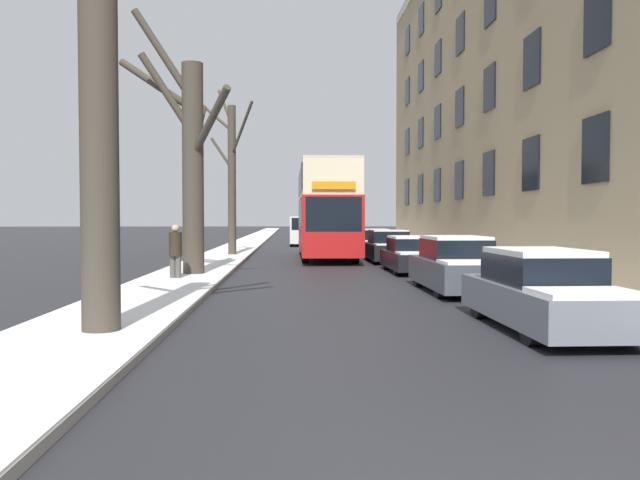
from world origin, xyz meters
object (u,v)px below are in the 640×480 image
bare_tree_left_2 (231,174)px  pedestrian_left_sidewalk (175,251)px  parked_car_0 (543,293)px  double_decker_bus (326,206)px  parked_car_2 (412,255)px  bare_tree_left_0 (102,79)px  parked_car_1 (457,266)px  bare_tree_left_1 (190,155)px  parked_car_3 (389,247)px  parked_car_4 (373,243)px  oncoming_van (303,230)px

bare_tree_left_2 → pedestrian_left_sidewalk: bearing=-92.4°
bare_tree_left_2 → parked_car_0: (7.46, -21.26, -3.59)m
double_decker_bus → parked_car_2: size_ratio=2.65×
bare_tree_left_0 → pedestrian_left_sidewalk: size_ratio=4.81×
double_decker_bus → parked_car_1: size_ratio=2.52×
bare_tree_left_1 → parked_car_3: (7.78, 7.28, -3.40)m
parked_car_1 → parked_car_4: (-0.00, 16.90, -0.04)m
oncoming_van → parked_car_2: bearing=-81.4°
parked_car_0 → parked_car_1: bearing=90.0°
pedestrian_left_sidewalk → parked_car_2: bearing=38.2°
bare_tree_left_1 → bare_tree_left_2: (0.33, 11.19, 0.17)m
bare_tree_left_1 → bare_tree_left_0: bearing=-88.4°
parked_car_2 → oncoming_van: bearing=98.6°
bare_tree_left_0 → parked_car_4: (7.49, 23.21, -3.55)m
pedestrian_left_sidewalk → parked_car_3: bearing=63.2°
parked_car_0 → bare_tree_left_2: bearing=109.3°
parked_car_1 → parked_car_4: parked_car_1 is taller
parked_car_1 → parked_car_3: parked_car_1 is taller
parked_car_4 → pedestrian_left_sidewalk: bearing=-119.4°
parked_car_0 → parked_car_4: size_ratio=1.11×
double_decker_bus → parked_car_3: (2.68, -2.96, -1.92)m
bare_tree_left_1 → bare_tree_left_2: size_ratio=1.01×
bare_tree_left_2 → parked_car_1: size_ratio=1.98×
bare_tree_left_0 → bare_tree_left_2: 21.82m
bare_tree_left_0 → parked_car_0: (7.49, 0.56, -3.55)m
double_decker_bus → pedestrian_left_sidewalk: double_decker_bus is taller
oncoming_van → pedestrian_left_sidewalk: 27.01m
double_decker_bus → parked_car_4: size_ratio=2.77×
parked_car_4 → bare_tree_left_1: bearing=-121.7°
bare_tree_left_1 → oncoming_van: (4.29, 25.05, -2.91)m
bare_tree_left_1 → parked_car_2: bearing=13.1°
parked_car_2 → parked_car_4: (-0.00, 10.78, 0.03)m
bare_tree_left_2 → oncoming_van: 14.74m
parked_car_4 → pedestrian_left_sidewalk: pedestrian_left_sidewalk is taller
parked_car_1 → double_decker_bus: bearing=100.4°
double_decker_bus → pedestrian_left_sidewalk: size_ratio=6.20×
parked_car_0 → oncoming_van: 35.29m
double_decker_bus → parked_car_2: (2.68, -8.43, -1.97)m
bare_tree_left_0 → parked_car_1: size_ratio=1.95×
parked_car_4 → parked_car_0: bearing=-90.0°
bare_tree_left_1 → parked_car_1: bearing=-29.0°
double_decker_bus → oncoming_van: (-0.82, 14.81, -1.43)m
bare_tree_left_2 → parked_car_0: bearing=-70.7°
bare_tree_left_2 → parked_car_4: bearing=10.6°
pedestrian_left_sidewalk → oncoming_van: bearing=95.6°
bare_tree_left_1 → double_decker_bus: bare_tree_left_1 is taller
bare_tree_left_2 → parked_car_0: size_ratio=1.97×
parked_car_0 → parked_car_4: 22.65m
bare_tree_left_2 → parked_car_1: bare_tree_left_2 is taller
bare_tree_left_0 → parked_car_2: bearing=59.0°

